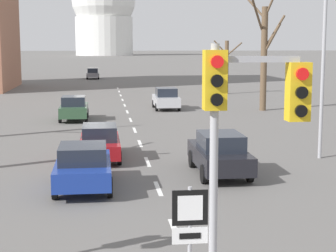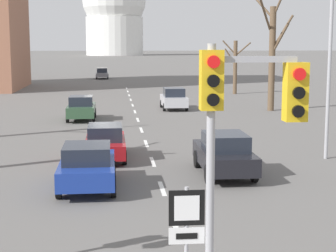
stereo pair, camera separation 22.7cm
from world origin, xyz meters
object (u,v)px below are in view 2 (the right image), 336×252
Objects in this scene: route_sign_post at (187,237)px; sedan_distant_centre at (105,142)px; sedan_far_right at (174,99)px; sedan_near_left at (87,166)px; street_lamp_right at (325,26)px; sedan_mid_centre at (224,153)px; traffic_signal_centre_tall at (240,120)px; sedan_near_right at (81,108)px; sedan_far_left at (102,73)px.

route_sign_post is 15.56m from sedan_distant_centre.
route_sign_post is at bearing -84.41° from sedan_distant_centre.
sedan_near_left is at bearing -103.51° from sedan_far_right.
sedan_mid_centre is at bearing -151.82° from street_lamp_right.
traffic_signal_centre_tall is 16.33m from street_lamp_right.
traffic_signal_centre_tall is 12.59m from sedan_mid_centre.
sedan_mid_centre is at bearing 79.55° from traffic_signal_centre_tall.
street_lamp_right is at bearing -51.28° from sedan_near_right.
street_lamp_right is 20.47m from sedan_far_right.
route_sign_post is 10.67m from sedan_near_left.
sedan_near_left is (-2.08, 10.41, -1.03)m from route_sign_post.
traffic_signal_centre_tall is 1.17× the size of sedan_far_left.
sedan_mid_centre is 5.76m from sedan_distant_centre.
sedan_distant_centre is at bearing 83.52° from sedan_near_left.
sedan_mid_centre reaches higher than sedan_far_left.
sedan_far_right is at bearing 84.00° from route_sign_post.
sedan_far_right is (6.08, -38.74, 0.03)m from sedan_far_left.
sedan_near_right is 44.29m from sedan_far_left.
sedan_near_right is at bearing 97.48° from sedan_distant_centre.
sedan_near_right reaches higher than sedan_near_left.
sedan_near_right is 0.93× the size of sedan_distant_centre.
street_lamp_right reaches higher than route_sign_post.
sedan_far_right is (3.57, 33.94, -1.02)m from route_sign_post.
traffic_signal_centre_tall is 1.28× the size of sedan_near_right.
sedan_mid_centre reaches higher than sedan_near_right.
sedan_mid_centre is 60.97m from sedan_far_left.
sedan_distant_centre is (-4.59, 3.48, -0.07)m from sedan_mid_centre.
sedan_near_right is 8.76m from sedan_far_right.
sedan_distant_centre is at bearing 95.59° from route_sign_post.
route_sign_post reaches higher than sedan_near_left.
street_lamp_right is (7.03, 14.61, 1.95)m from traffic_signal_centre_tall.
sedan_near_left is (-9.97, -4.13, -4.94)m from street_lamp_right.
sedan_far_left is (-0.43, 62.27, -0.02)m from sedan_near_left.
sedan_mid_centre is at bearing -69.04° from sedan_near_right.
sedan_far_right is at bearing 88.73° from sedan_mid_centre.
sedan_near_left is 5.07m from sedan_distant_centre.
route_sign_post reaches higher than sedan_far_left.
sedan_near_left reaches higher than sedan_distant_centre.
sedan_far_left is at bearing 91.00° from sedan_distant_centre.
sedan_far_left is (0.70, 44.28, -0.02)m from sedan_near_right.
traffic_signal_centre_tall is at bearing -74.29° from sedan_near_left.
traffic_signal_centre_tall is at bearing -100.45° from sedan_mid_centre.
sedan_near_left is at bearing 105.71° from traffic_signal_centre_tall.
sedan_near_right is 0.90× the size of sedan_mid_centre.
traffic_signal_centre_tall is 0.52× the size of street_lamp_right.
sedan_near_right is 0.98× the size of sedan_far_right.
sedan_far_right is 19.18m from sedan_distant_centre.
sedan_near_left is at bearing -96.48° from sedan_distant_centre.
street_lamp_right is 2.37× the size of sedan_near_left.
traffic_signal_centre_tall is at bearing -81.85° from sedan_near_right.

